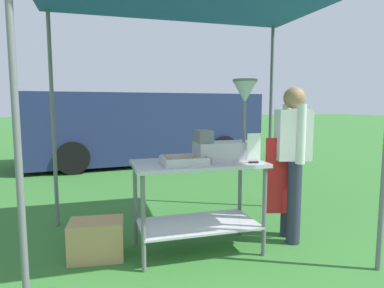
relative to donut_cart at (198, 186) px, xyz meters
name	(u,v)px	position (x,y,z in m)	size (l,w,h in m)	color
ground_plane	(128,168)	(-0.22, 4.61, -0.65)	(70.00, 70.00, 0.00)	#33702D
donut_cart	(198,186)	(0.00, 0.00, 0.00)	(1.24, 0.66, 0.89)	#B7B7BC
donut_tray	(184,162)	(-0.16, -0.08, 0.26)	(0.42, 0.33, 0.07)	#B7B7BC
donut_fryer	(228,133)	(0.32, 0.03, 0.50)	(0.62, 0.28, 0.79)	#B7B7BC
menu_sign	(254,150)	(0.48, -0.20, 0.36)	(0.13, 0.05, 0.28)	black
vendor	(292,156)	(1.02, 0.00, 0.25)	(0.47, 0.54, 1.61)	#2D3347
supply_crate	(97,239)	(-0.96, 0.11, -0.47)	(0.52, 0.38, 0.36)	tan
van_navy	(145,127)	(0.27, 5.34, 0.23)	(5.73, 2.47, 1.69)	navy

